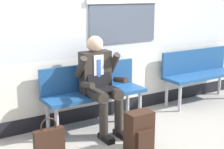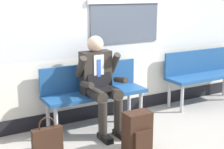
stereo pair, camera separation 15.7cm
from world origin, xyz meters
name	(u,v)px [view 1 (the left image)]	position (x,y,z in m)	size (l,w,h in m)	color
ground_plane	(125,130)	(0.00, 0.00, 0.00)	(18.00, 18.00, 0.00)	#9E9991
station_wall	(99,7)	(0.00, 0.67, 1.57)	(5.97, 0.17, 3.17)	silver
bench_with_person	(93,89)	(-0.27, 0.39, 0.51)	(1.40, 0.42, 0.84)	navy
bench_empty	(199,71)	(1.72, 0.39, 0.52)	(1.39, 0.42, 0.86)	navy
person_seated	(100,82)	(-0.27, 0.19, 0.66)	(0.57, 0.70, 1.23)	#2D2823
backpack	(139,131)	(-0.17, -0.54, 0.22)	(0.30, 0.24, 0.46)	#331E14
handbag	(49,141)	(-1.09, -0.09, 0.16)	(0.34, 0.09, 0.43)	#331E14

